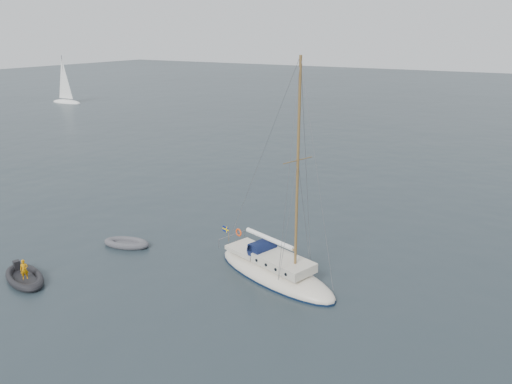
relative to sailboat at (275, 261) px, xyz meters
The scene contains 5 objects.
ground 1.15m from the sailboat, 57.98° to the left, with size 300.00×300.00×0.00m, color black.
sailboat is the anchor object (origin of this frame).
dinghy 9.72m from the sailboat, behind, with size 2.91×1.31×0.42m.
rib 13.12m from the sailboat, 147.89° to the right, with size 3.55×1.61×1.26m.
distant_yacht_a 75.05m from the sailboat, 148.19° to the left, with size 6.61×3.53×8.76m.
Camera 1 is at (10.73, -21.59, 12.44)m, focal length 35.00 mm.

